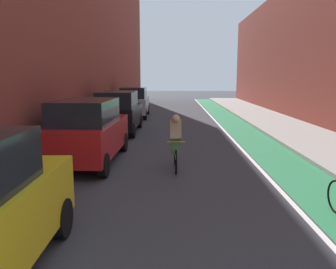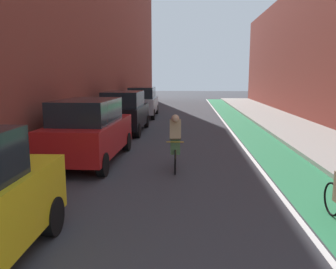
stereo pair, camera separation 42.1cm
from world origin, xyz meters
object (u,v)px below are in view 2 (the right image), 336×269
parked_suv_black (124,111)px  cyclist_trailing (175,142)px  parked_suv_silver (143,102)px  parked_suv_red (89,130)px

parked_suv_black → cyclist_trailing: 7.16m
parked_suv_silver → cyclist_trailing: parked_suv_silver is taller
parked_suv_silver → cyclist_trailing: (2.72, -13.26, -0.21)m
parked_suv_silver → parked_suv_red: bearing=-90.0°
parked_suv_black → cyclist_trailing: parked_suv_black is taller
parked_suv_red → parked_suv_silver: size_ratio=0.93×
parked_suv_black → cyclist_trailing: (2.72, -6.62, -0.21)m
parked_suv_black → cyclist_trailing: size_ratio=2.47×
parked_suv_red → parked_suv_black: same height
parked_suv_red → parked_suv_silver: 12.53m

